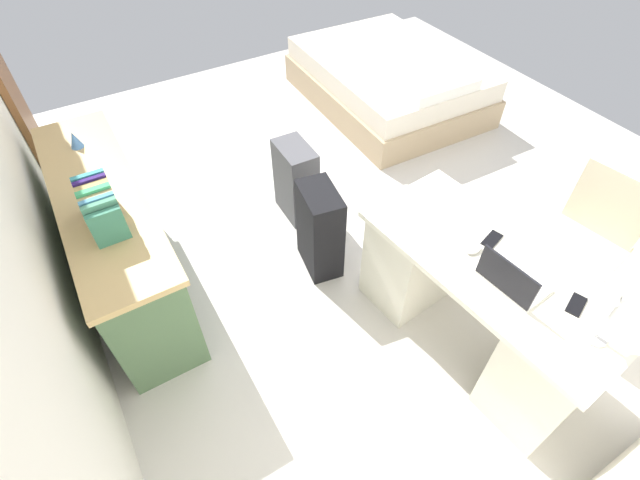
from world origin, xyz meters
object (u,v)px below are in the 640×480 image
(suitcase_spare_grey, at_px, (296,181))
(cell_phone_near_laptop, at_px, (576,305))
(suitcase_black, at_px, (320,230))
(figurine_small, at_px, (75,140))
(bed, at_px, (388,81))
(laptop, at_px, (511,279))
(credenza, at_px, (118,239))
(cell_phone_by_mouse, at_px, (492,239))
(computer_mouse, at_px, (474,249))
(office_chair, at_px, (579,249))
(desk, at_px, (479,302))
(desk_lamp, at_px, (612,297))

(suitcase_spare_grey, distance_m, cell_phone_near_laptop, 2.05)
(suitcase_black, bearing_deg, figurine_small, 57.85)
(bed, height_order, laptop, laptop)
(credenza, bearing_deg, cell_phone_by_mouse, -129.12)
(laptop, relative_size, cell_phone_by_mouse, 2.42)
(computer_mouse, height_order, cell_phone_near_laptop, computer_mouse)
(office_chair, bearing_deg, bed, -10.61)
(desk, bearing_deg, credenza, 46.83)
(desk, xyz_separation_m, cell_phone_near_laptop, (-0.39, -0.13, 0.35))
(computer_mouse, height_order, cell_phone_by_mouse, computer_mouse)
(suitcase_spare_grey, xyz_separation_m, laptop, (-1.70, -0.28, 0.47))
(suitcase_black, bearing_deg, cell_phone_near_laptop, -146.91)
(credenza, bearing_deg, suitcase_black, -114.90)
(desk, height_order, suitcase_spare_grey, desk)
(suitcase_black, height_order, figurine_small, figurine_small)
(bed, relative_size, desk_lamp, 5.65)
(cell_phone_near_laptop, bearing_deg, suitcase_black, 2.64)
(office_chair, xyz_separation_m, laptop, (-0.10, 0.85, 0.36))
(desk, distance_m, bed, 2.86)
(office_chair, height_order, credenza, office_chair)
(cell_phone_near_laptop, distance_m, figurine_small, 3.04)
(laptop, bearing_deg, computer_mouse, -3.55)
(figurine_small, bearing_deg, suitcase_black, -132.05)
(suitcase_black, xyz_separation_m, computer_mouse, (-0.88, -0.42, 0.41))
(cell_phone_near_laptop, height_order, cell_phone_by_mouse, same)
(credenza, bearing_deg, figurine_small, 0.17)
(desk, xyz_separation_m, credenza, (1.55, 1.65, 0.02))
(computer_mouse, relative_size, cell_phone_by_mouse, 0.74)
(office_chair, height_order, laptop, office_chair)
(bed, bearing_deg, suitcase_spare_grey, 121.47)
(desk, height_order, office_chair, office_chair)
(office_chair, distance_m, cell_phone_by_mouse, 0.77)
(laptop, xyz_separation_m, computer_mouse, (0.26, -0.02, -0.03))
(credenza, bearing_deg, desk_lamp, -140.35)
(cell_phone_by_mouse, bearing_deg, laptop, 132.54)
(bed, distance_m, laptop, 3.05)
(credenza, bearing_deg, desk, -133.17)
(suitcase_spare_grey, relative_size, cell_phone_near_laptop, 4.52)
(suitcase_black, bearing_deg, bed, -38.37)
(office_chair, relative_size, suitcase_spare_grey, 1.53)
(desk_lamp, bearing_deg, cell_phone_near_laptop, -33.05)
(office_chair, height_order, suitcase_black, office_chair)
(suitcase_black, height_order, cell_phone_near_laptop, cell_phone_near_laptop)
(desk, distance_m, office_chair, 0.79)
(cell_phone_by_mouse, bearing_deg, computer_mouse, 74.88)
(laptop, height_order, desk_lamp, desk_lamp)
(desk, xyz_separation_m, bed, (2.55, -1.27, -0.14))
(figurine_small, bearing_deg, suitcase_spare_grey, -111.20)
(suitcase_spare_grey, height_order, cell_phone_near_laptop, cell_phone_near_laptop)
(desk_lamp, xyz_separation_m, figurine_small, (2.58, 1.71, -0.14))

